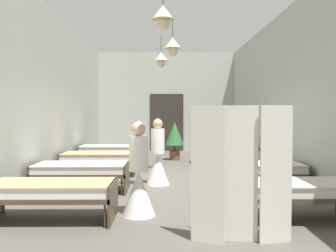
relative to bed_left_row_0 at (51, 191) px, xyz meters
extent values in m
cube|color=#59544C|center=(1.80, 2.85, -0.49)|extent=(6.30, 13.89, 0.10)
cube|color=#B2B7AD|center=(1.80, 9.59, 1.63)|extent=(6.10, 0.20, 4.14)
cube|color=#B2B7AD|center=(-1.15, 2.85, 1.63)|extent=(0.20, 13.29, 4.14)
cube|color=#B2B7AD|center=(4.75, 2.85, 1.63)|extent=(0.20, 13.29, 4.14)
cube|color=#2D2823|center=(1.80, 9.47, 0.76)|extent=(1.40, 0.06, 2.40)
cone|color=beige|center=(1.67, 1.69, 3.13)|extent=(0.44, 0.44, 0.28)
sphere|color=beige|center=(1.67, 1.69, 2.91)|extent=(0.28, 0.28, 0.28)
cylinder|color=brown|center=(1.92, 4.01, 3.43)|extent=(0.02, 0.02, 0.54)
cone|color=beige|center=(1.92, 4.01, 3.01)|extent=(0.44, 0.44, 0.28)
sphere|color=beige|center=(1.92, 4.01, 2.79)|extent=(0.28, 0.28, 0.28)
cylinder|color=brown|center=(1.59, 6.34, 3.44)|extent=(0.02, 0.02, 0.53)
cone|color=beige|center=(1.59, 6.34, 3.02)|extent=(0.44, 0.44, 0.28)
sphere|color=beige|center=(1.59, 6.34, 2.80)|extent=(0.28, 0.28, 0.28)
cylinder|color=#473828|center=(-0.87, 0.36, -0.27)|extent=(0.03, 0.03, 0.34)
cylinder|color=#473828|center=(0.87, -0.36, -0.27)|extent=(0.03, 0.03, 0.34)
cylinder|color=#473828|center=(0.87, 0.36, -0.27)|extent=(0.03, 0.03, 0.34)
cube|color=#473828|center=(0.00, 0.00, -0.06)|extent=(1.90, 0.84, 0.07)
cube|color=#473828|center=(0.93, 0.00, -0.15)|extent=(0.04, 0.84, 0.57)
cube|color=white|center=(0.00, 0.00, 0.04)|extent=(1.82, 0.78, 0.14)
cube|color=tan|center=(0.00, 0.00, 0.12)|extent=(1.86, 0.82, 0.02)
cylinder|color=#473828|center=(2.73, -0.36, -0.27)|extent=(0.03, 0.03, 0.34)
cylinder|color=#473828|center=(2.73, 0.36, -0.27)|extent=(0.03, 0.03, 0.34)
cylinder|color=#473828|center=(4.47, 0.36, -0.27)|extent=(0.03, 0.03, 0.34)
cube|color=#473828|center=(3.60, 0.00, -0.06)|extent=(1.90, 0.84, 0.07)
cube|color=#473828|center=(2.67, 0.00, -0.15)|extent=(0.04, 0.84, 0.57)
cube|color=white|center=(3.60, 0.00, 0.04)|extent=(1.82, 0.78, 0.14)
cube|color=beige|center=(3.60, 0.00, 0.12)|extent=(1.86, 0.82, 0.02)
cylinder|color=#473828|center=(-0.87, 1.54, -0.27)|extent=(0.03, 0.03, 0.34)
cylinder|color=#473828|center=(-0.87, 2.26, -0.27)|extent=(0.03, 0.03, 0.34)
cylinder|color=#473828|center=(0.87, 1.54, -0.27)|extent=(0.03, 0.03, 0.34)
cylinder|color=#473828|center=(0.87, 2.26, -0.27)|extent=(0.03, 0.03, 0.34)
cube|color=#473828|center=(0.00, 1.90, -0.06)|extent=(1.90, 0.84, 0.07)
cube|color=#473828|center=(-0.93, 1.90, -0.15)|extent=(0.04, 0.84, 0.57)
cube|color=#473828|center=(0.93, 1.90, -0.15)|extent=(0.04, 0.84, 0.57)
cube|color=white|center=(0.00, 1.90, 0.04)|extent=(1.82, 0.78, 0.14)
cube|color=beige|center=(0.00, 1.90, 0.12)|extent=(1.86, 0.82, 0.02)
cylinder|color=#473828|center=(2.73, 1.54, -0.27)|extent=(0.03, 0.03, 0.34)
cylinder|color=#473828|center=(2.73, 2.26, -0.27)|extent=(0.03, 0.03, 0.34)
cylinder|color=#473828|center=(4.47, 1.54, -0.27)|extent=(0.03, 0.03, 0.34)
cylinder|color=#473828|center=(4.47, 2.26, -0.27)|extent=(0.03, 0.03, 0.34)
cube|color=#473828|center=(3.60, 1.90, -0.06)|extent=(1.90, 0.84, 0.07)
cube|color=#473828|center=(2.67, 1.90, -0.15)|extent=(0.04, 0.84, 0.57)
cube|color=#473828|center=(4.53, 1.90, -0.15)|extent=(0.04, 0.84, 0.57)
cube|color=white|center=(3.60, 1.90, 0.04)|extent=(1.82, 0.78, 0.14)
cube|color=beige|center=(3.60, 1.90, 0.12)|extent=(1.86, 0.82, 0.02)
cylinder|color=#473828|center=(-0.87, 3.44, -0.27)|extent=(0.03, 0.03, 0.34)
cylinder|color=#473828|center=(-0.87, 4.16, -0.27)|extent=(0.03, 0.03, 0.34)
cylinder|color=#473828|center=(0.87, 3.44, -0.27)|extent=(0.03, 0.03, 0.34)
cylinder|color=#473828|center=(0.87, 4.16, -0.27)|extent=(0.03, 0.03, 0.34)
cube|color=#473828|center=(0.00, 3.80, -0.06)|extent=(1.90, 0.84, 0.07)
cube|color=#473828|center=(-0.93, 3.80, -0.15)|extent=(0.04, 0.84, 0.57)
cube|color=#473828|center=(0.93, 3.80, -0.15)|extent=(0.04, 0.84, 0.57)
cube|color=white|center=(0.00, 3.80, 0.04)|extent=(1.82, 0.78, 0.14)
cube|color=tan|center=(0.00, 3.80, 0.12)|extent=(1.86, 0.82, 0.02)
cylinder|color=#473828|center=(2.73, 3.44, -0.27)|extent=(0.03, 0.03, 0.34)
cylinder|color=#473828|center=(2.73, 4.16, -0.27)|extent=(0.03, 0.03, 0.34)
cylinder|color=#473828|center=(4.47, 3.44, -0.27)|extent=(0.03, 0.03, 0.34)
cylinder|color=#473828|center=(4.47, 4.16, -0.27)|extent=(0.03, 0.03, 0.34)
cube|color=#473828|center=(3.60, 3.80, -0.06)|extent=(1.90, 0.84, 0.07)
cube|color=#473828|center=(2.67, 3.80, -0.15)|extent=(0.04, 0.84, 0.57)
cube|color=#473828|center=(4.53, 3.80, -0.15)|extent=(0.04, 0.84, 0.57)
cube|color=white|center=(3.60, 3.80, 0.04)|extent=(1.82, 0.78, 0.14)
cube|color=#9E9E93|center=(3.60, 3.80, 0.12)|extent=(1.86, 0.82, 0.02)
cylinder|color=#473828|center=(-0.87, 5.34, -0.27)|extent=(0.03, 0.03, 0.34)
cylinder|color=#473828|center=(-0.87, 6.06, -0.27)|extent=(0.03, 0.03, 0.34)
cylinder|color=#473828|center=(0.87, 5.34, -0.27)|extent=(0.03, 0.03, 0.34)
cylinder|color=#473828|center=(0.87, 6.06, -0.27)|extent=(0.03, 0.03, 0.34)
cube|color=#473828|center=(0.00, 5.70, -0.06)|extent=(1.90, 0.84, 0.07)
cube|color=#473828|center=(-0.93, 5.70, -0.15)|extent=(0.04, 0.84, 0.57)
cube|color=#473828|center=(0.93, 5.70, -0.15)|extent=(0.04, 0.84, 0.57)
cube|color=silver|center=(0.00, 5.70, 0.04)|extent=(1.82, 0.78, 0.14)
cube|color=beige|center=(0.00, 5.70, 0.12)|extent=(1.86, 0.82, 0.02)
cylinder|color=#473828|center=(2.73, 5.34, -0.27)|extent=(0.03, 0.03, 0.34)
cylinder|color=#473828|center=(2.73, 6.06, -0.27)|extent=(0.03, 0.03, 0.34)
cylinder|color=#473828|center=(4.47, 5.34, -0.27)|extent=(0.03, 0.03, 0.34)
cylinder|color=#473828|center=(4.47, 6.06, -0.27)|extent=(0.03, 0.03, 0.34)
cube|color=#473828|center=(3.60, 5.70, -0.06)|extent=(1.90, 0.84, 0.07)
cube|color=#473828|center=(2.67, 5.70, -0.15)|extent=(0.04, 0.84, 0.57)
cube|color=#473828|center=(4.53, 5.70, -0.15)|extent=(0.04, 0.84, 0.57)
cube|color=silver|center=(3.60, 5.70, 0.04)|extent=(1.82, 0.78, 0.14)
cube|color=slate|center=(3.60, 5.70, 0.12)|extent=(1.86, 0.82, 0.02)
cone|color=white|center=(1.55, 2.55, -0.09)|extent=(0.52, 0.52, 0.70)
cylinder|color=white|center=(1.55, 2.55, 0.54)|extent=(0.30, 0.30, 0.55)
sphere|color=tan|center=(1.55, 2.55, 0.92)|extent=(0.22, 0.22, 0.22)
cone|color=white|center=(1.55, 2.55, 1.00)|extent=(0.18, 0.18, 0.10)
cone|color=white|center=(1.30, 0.23, -0.09)|extent=(0.52, 0.52, 0.70)
cylinder|color=white|center=(1.30, 0.23, 0.54)|extent=(0.30, 0.30, 0.55)
sphere|color=beige|center=(1.30, 0.23, 0.92)|extent=(0.22, 0.22, 0.22)
cone|color=white|center=(1.30, 0.23, 1.00)|extent=(0.18, 0.18, 0.10)
cylinder|color=brown|center=(2.05, 6.59, -0.28)|extent=(0.35, 0.35, 0.31)
cylinder|color=brown|center=(2.05, 6.59, -0.03)|extent=(0.06, 0.06, 0.20)
cone|color=#2D6633|center=(2.05, 6.59, 0.46)|extent=(0.64, 0.64, 0.78)
cube|color=silver|center=(2.23, -0.93, 0.41)|extent=(0.40, 0.19, 1.70)
cube|color=silver|center=(2.65, -0.87, 0.41)|extent=(0.42, 0.07, 1.70)
cube|color=silver|center=(3.07, -0.93, 0.41)|extent=(0.42, 0.11, 1.70)
camera|label=1|loc=(1.70, -5.13, 1.17)|focal=36.96mm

